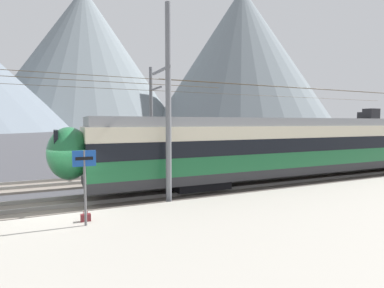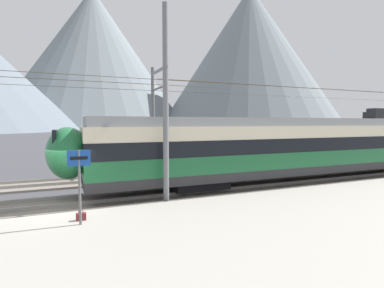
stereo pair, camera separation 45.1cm
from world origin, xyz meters
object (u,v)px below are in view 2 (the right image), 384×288
object	(u,v)px
train_near_platform	(320,145)
platform_sign	(79,170)
train_far_track	(335,139)
catenary_mast_mid	(165,104)
catenary_mast_far_side	(154,118)
handbag_near_sign	(81,217)

from	to	relation	value
train_near_platform	platform_sign	size ratio (longest dim) A/B	12.67
train_far_track	train_near_platform	bearing A→B (deg)	-144.12
catenary_mast_mid	catenary_mast_far_side	distance (m)	8.81
catenary_mast_mid	platform_sign	world-z (taller)	catenary_mast_mid
catenary_mast_mid	handbag_near_sign	world-z (taller)	catenary_mast_mid
catenary_mast_mid	train_near_platform	bearing A→B (deg)	9.66
platform_sign	train_near_platform	bearing A→B (deg)	15.58
catenary_mast_mid	platform_sign	size ratio (longest dim) A/B	17.87
train_near_platform	catenary_mast_far_side	distance (m)	11.14
catenary_mast_mid	train_far_track	bearing A→B (deg)	21.03
platform_sign	handbag_near_sign	xyz separation A→B (m)	(0.03, 0.44, -1.63)
train_near_platform	catenary_mast_mid	size ratio (longest dim) A/B	0.71
catenary_mast_far_side	train_far_track	bearing A→B (deg)	-7.22
train_far_track	catenary_mast_far_side	size ratio (longest dim) A/B	0.59
train_near_platform	catenary_mast_far_side	bearing A→B (deg)	141.94
catenary_mast_mid	handbag_near_sign	size ratio (longest dim) A/B	115.37
train_near_platform	handbag_near_sign	xyz separation A→B (m)	(-14.08, -3.49, -1.77)
platform_sign	train_far_track	bearing A→B (deg)	22.87
train_far_track	platform_sign	xyz separation A→B (m)	(-20.80, -8.77, -0.14)
train_far_track	handbag_near_sign	distance (m)	22.45
catenary_mast_mid	platform_sign	xyz separation A→B (m)	(-3.53, -2.13, -2.30)
catenary_mast_far_side	platform_sign	xyz separation A→B (m)	(-5.45, -10.72, -1.87)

